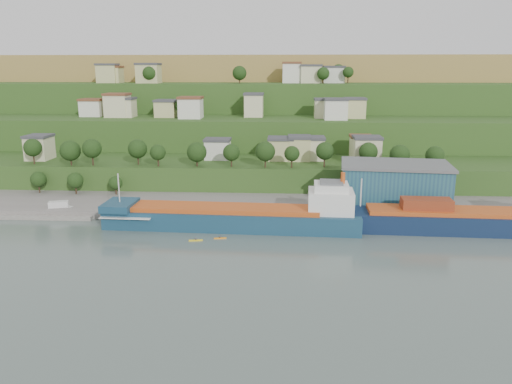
# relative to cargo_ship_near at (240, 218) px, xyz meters

# --- Properties ---
(ground) EXTENTS (500.00, 500.00, 0.00)m
(ground) POSITION_rel_cargo_ship_near_xyz_m (-7.25, -9.32, -2.79)
(ground) COLOR #4A5B55
(ground) RESTS_ON ground
(quay) EXTENTS (220.00, 26.00, 4.00)m
(quay) POSITION_rel_cargo_ship_near_xyz_m (12.75, 18.68, -2.79)
(quay) COLOR slate
(quay) RESTS_ON ground
(pebble_beach) EXTENTS (40.00, 18.00, 2.40)m
(pebble_beach) POSITION_rel_cargo_ship_near_xyz_m (-62.25, 12.68, -2.79)
(pebble_beach) COLOR slate
(pebble_beach) RESTS_ON ground
(hillside) EXTENTS (360.00, 210.57, 96.00)m
(hillside) POSITION_rel_cargo_ship_near_xyz_m (-7.26, 159.38, -2.70)
(hillside) COLOR #284719
(hillside) RESTS_ON ground
(cargo_ship_near) EXTENTS (68.31, 13.57, 17.46)m
(cargo_ship_near) POSITION_rel_cargo_ship_near_xyz_m (0.00, 0.00, 0.00)
(cargo_ship_near) COLOR navy
(cargo_ship_near) RESTS_ON ground
(cargo_ship_far) EXTENTS (64.17, 13.14, 17.33)m
(cargo_ship_far) POSITION_rel_cargo_ship_near_xyz_m (61.92, 0.55, -0.05)
(cargo_ship_far) COLOR #0D1F3A
(cargo_ship_far) RESTS_ON ground
(warehouse) EXTENTS (32.91, 22.31, 12.80)m
(warehouse) POSITION_rel_cargo_ship_near_xyz_m (44.09, 17.73, 5.65)
(warehouse) COLOR navy
(warehouse) RESTS_ON quay
(caravan) EXTENTS (5.88, 3.66, 2.55)m
(caravan) POSITION_rel_cargo_ship_near_xyz_m (-54.27, 10.56, -0.31)
(caravan) COLOR silver
(caravan) RESTS_ON pebble_beach
(dinghy) EXTENTS (4.54, 2.99, 0.85)m
(dinghy) POSITION_rel_cargo_ship_near_xyz_m (-52.47, 11.67, -1.16)
(dinghy) COLOR silver
(dinghy) RESTS_ON pebble_beach
(kayak_orange) EXTENTS (3.17, 1.17, 0.78)m
(kayak_orange) POSITION_rel_cargo_ship_near_xyz_m (-4.20, -8.84, -2.56)
(kayak_orange) COLOR orange
(kayak_orange) RESTS_ON ground
(kayak_yellow) EXTENTS (3.48, 1.23, 0.86)m
(kayak_yellow) POSITION_rel_cargo_ship_near_xyz_m (-10.04, -10.83, -2.53)
(kayak_yellow) COLOR yellow
(kayak_yellow) RESTS_ON ground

